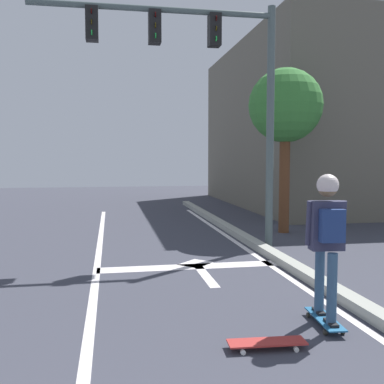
% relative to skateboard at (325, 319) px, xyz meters
% --- Properties ---
extents(lane_line_center, '(0.12, 20.00, 0.01)m').
position_rel_skateboard_xyz_m(lane_line_center, '(-2.62, 1.43, -0.07)').
color(lane_line_center, silver).
rests_on(lane_line_center, ground).
extents(lane_line_curbside, '(0.12, 20.00, 0.01)m').
position_rel_skateboard_xyz_m(lane_line_curbside, '(0.40, 1.43, -0.07)').
color(lane_line_curbside, silver).
rests_on(lane_line_curbside, ground).
extents(stop_bar, '(3.17, 0.40, 0.01)m').
position_rel_skateboard_xyz_m(stop_bar, '(-1.03, 2.99, -0.07)').
color(stop_bar, silver).
rests_on(stop_bar, ground).
extents(lane_arrow_stem, '(0.16, 1.40, 0.01)m').
position_rel_skateboard_xyz_m(lane_arrow_stem, '(-0.88, 2.36, -0.07)').
color(lane_arrow_stem, silver).
rests_on(lane_arrow_stem, ground).
extents(lane_arrow_head, '(0.71, 0.71, 0.01)m').
position_rel_skateboard_xyz_m(lane_arrow_head, '(-0.88, 3.21, -0.07)').
color(lane_arrow_head, silver).
rests_on(lane_arrow_head, ground).
extents(curb_strip, '(0.24, 24.00, 0.14)m').
position_rel_skateboard_xyz_m(curb_strip, '(0.65, 1.43, -0.00)').
color(curb_strip, '#A0A297').
rests_on(curb_strip, ground).
extents(skateboard, '(0.28, 0.80, 0.09)m').
position_rel_skateboard_xyz_m(skateboard, '(0.00, 0.00, 0.00)').
color(skateboard, '#1E5D8D').
rests_on(skateboard, ground).
extents(skater, '(0.45, 0.61, 1.63)m').
position_rel_skateboard_xyz_m(skater, '(-0.00, -0.02, 1.04)').
color(skater, '#345577').
rests_on(skater, skateboard).
extents(spare_skateboard, '(0.79, 0.27, 0.08)m').
position_rel_skateboard_xyz_m(spare_skateboard, '(-0.86, -0.48, -0.01)').
color(spare_skateboard, '#AD2F2B').
rests_on(spare_skateboard, ground).
extents(traffic_signal_mast, '(4.94, 0.34, 5.03)m').
position_rel_skateboard_xyz_m(traffic_signal_mast, '(-0.51, 4.49, 3.71)').
color(traffic_signal_mast, '#4F5F5D').
rests_on(traffic_signal_mast, ground).
extents(roadside_tree, '(1.85, 1.85, 4.13)m').
position_rel_skateboard_xyz_m(roadside_tree, '(1.97, 6.14, 3.08)').
color(roadside_tree, brown).
rests_on(roadside_tree, ground).
extents(building_block, '(8.94, 10.51, 6.35)m').
position_rel_skateboard_xyz_m(building_block, '(7.02, 12.56, 3.10)').
color(building_block, '#696355').
rests_on(building_block, ground).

